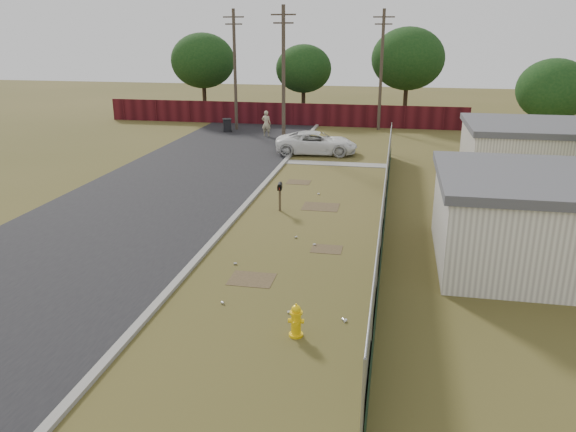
% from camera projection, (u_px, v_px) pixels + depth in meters
% --- Properties ---
extents(ground, '(120.00, 120.00, 0.00)m').
position_uv_depth(ground, '(303.00, 229.00, 22.20)').
color(ground, brown).
rests_on(ground, ground).
extents(street, '(15.10, 60.00, 0.12)m').
position_uv_depth(street, '(206.00, 172.00, 30.92)').
color(street, black).
rests_on(street, ground).
extents(chainlink_fence, '(0.10, 27.06, 2.02)m').
position_uv_depth(chainlink_fence, '(384.00, 206.00, 22.35)').
color(chainlink_fence, gray).
rests_on(chainlink_fence, ground).
extents(privacy_fence, '(30.00, 0.12, 1.80)m').
position_uv_depth(privacy_fence, '(281.00, 114.00, 46.30)').
color(privacy_fence, '#4E1016').
rests_on(privacy_fence, ground).
extents(utility_poles, '(12.60, 8.24, 9.00)m').
position_uv_depth(utility_poles, '(301.00, 70.00, 40.64)').
color(utility_poles, '#4E4134').
rests_on(utility_poles, ground).
extents(houses, '(9.30, 17.24, 3.10)m').
position_uv_depth(houses, '(550.00, 183.00, 22.88)').
color(houses, white).
rests_on(houses, ground).
extents(horizon_trees, '(33.32, 31.94, 7.78)m').
position_uv_depth(horizon_trees, '(366.00, 70.00, 42.54)').
color(horizon_trees, '#302415').
rests_on(horizon_trees, ground).
extents(fire_hydrant, '(0.42, 0.42, 0.92)m').
position_uv_depth(fire_hydrant, '(296.00, 321.00, 14.29)').
color(fire_hydrant, yellow).
rests_on(fire_hydrant, ground).
extents(mailbox, '(0.24, 0.54, 1.25)m').
position_uv_depth(mailbox, '(280.00, 189.00, 24.11)').
color(mailbox, brown).
rests_on(mailbox, ground).
extents(pickup_truck, '(5.32, 2.85, 1.42)m').
position_uv_depth(pickup_truck, '(317.00, 143.00, 35.39)').
color(pickup_truck, white).
rests_on(pickup_truck, ground).
extents(pedestrian, '(0.74, 0.53, 1.89)m').
position_uv_depth(pedestrian, '(266.00, 124.00, 41.19)').
color(pedestrian, '#B8AE87').
rests_on(pedestrian, ground).
extents(trash_bin, '(0.86, 0.84, 1.01)m').
position_uv_depth(trash_bin, '(227.00, 125.00, 43.22)').
color(trash_bin, black).
rests_on(trash_bin, ground).
extents(scattered_litter, '(4.10, 12.17, 0.07)m').
position_uv_depth(scattered_litter, '(296.00, 265.00, 18.64)').
color(scattered_litter, silver).
rests_on(scattered_litter, ground).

